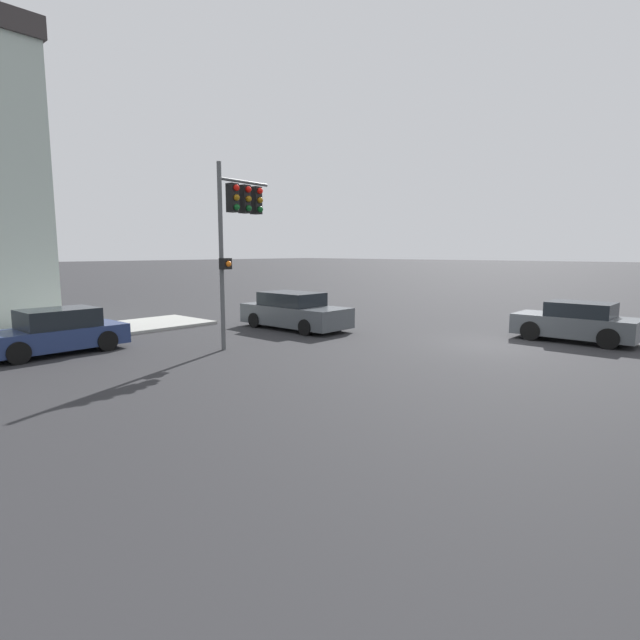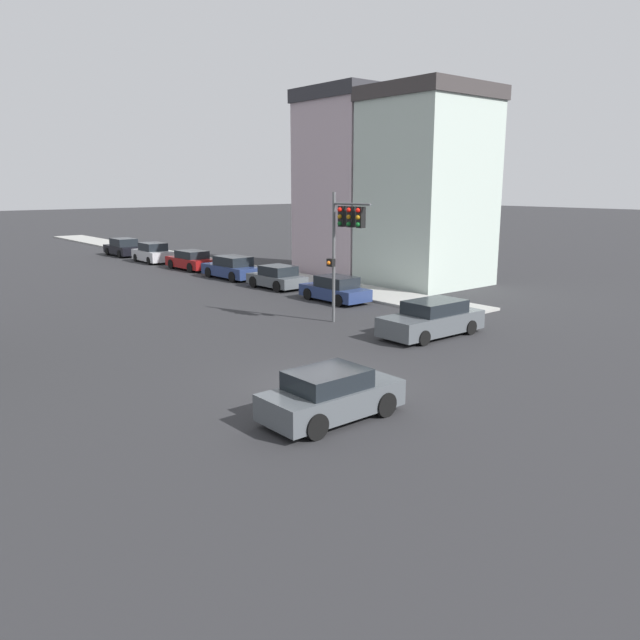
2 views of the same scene
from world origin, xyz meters
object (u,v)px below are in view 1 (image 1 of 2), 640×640
object	(u,v)px
crossing_car_0	(576,323)
crossing_car_1	(294,312)
parked_car_0	(55,333)
traffic_signal	(239,216)

from	to	relation	value
crossing_car_0	crossing_car_1	world-z (taller)	crossing_car_1
parked_car_0	traffic_signal	bearing A→B (deg)	143.00
crossing_car_1	traffic_signal	bearing A→B (deg)	-69.90
traffic_signal	parked_car_0	xyz separation A→B (m)	(3.40, 4.55, -3.61)
crossing_car_1	crossing_car_0	bearing A→B (deg)	26.17
crossing_car_0	crossing_car_1	bearing A→B (deg)	25.22
traffic_signal	crossing_car_1	bearing A→B (deg)	104.52
traffic_signal	crossing_car_0	size ratio (longest dim) A/B	1.48
traffic_signal	crossing_car_1	world-z (taller)	traffic_signal
crossing_car_1	parked_car_0	world-z (taller)	crossing_car_1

